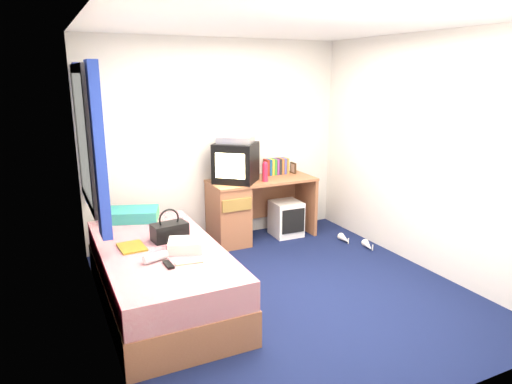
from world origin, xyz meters
name	(u,v)px	position (x,y,z in m)	size (l,w,h in m)	color
ground	(285,292)	(0.00, 0.00, 0.00)	(3.40, 3.40, 0.00)	#0C1438
room_shell	(288,139)	(0.00, 0.00, 1.45)	(3.40, 3.40, 3.40)	white
bed	(161,276)	(-1.10, 0.28, 0.27)	(1.01, 2.00, 0.54)	#A56845
pillow	(132,215)	(-1.17, 1.14, 0.60)	(0.53, 0.33, 0.11)	#195DA3
desk	(241,209)	(0.18, 1.44, 0.41)	(1.30, 0.55, 0.75)	#A56845
storage_cube	(286,218)	(0.77, 1.37, 0.22)	(0.35, 0.35, 0.44)	white
crt_tv	(236,163)	(0.12, 1.44, 0.98)	(0.63, 0.63, 0.46)	black
vcr	(236,140)	(0.12, 1.44, 1.25)	(0.40, 0.28, 0.08)	#AAAAAC
book_row	(276,166)	(0.75, 1.60, 0.85)	(0.31, 0.13, 0.20)	maroon
picture_frame	(293,168)	(0.97, 1.55, 0.82)	(0.02, 0.12, 0.14)	#322010
pink_water_bottle	(265,173)	(0.44, 1.30, 0.86)	(0.07, 0.07, 0.21)	red
aerosol_can	(254,171)	(0.38, 1.49, 0.85)	(0.05, 0.05, 0.19)	white
handbag	(170,231)	(-0.97, 0.42, 0.63)	(0.33, 0.22, 0.29)	black
towel	(185,245)	(-0.92, 0.11, 0.59)	(0.28, 0.24, 0.09)	silver
magazine	(132,247)	(-1.32, 0.36, 0.55)	(0.21, 0.28, 0.01)	yellow
water_bottle	(155,257)	(-1.21, -0.01, 0.58)	(0.07, 0.07, 0.20)	silver
colour_swatch_fan	(189,262)	(-0.98, -0.17, 0.55)	(0.22, 0.06, 0.01)	yellow
remote_control	(168,265)	(-1.14, -0.14, 0.55)	(0.05, 0.16, 0.02)	black
window_assembly	(88,140)	(-1.55, 0.90, 1.42)	(0.11, 1.42, 1.40)	silver
white_heels	(356,242)	(1.35, 0.67, 0.04)	(0.25, 0.54, 0.09)	silver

